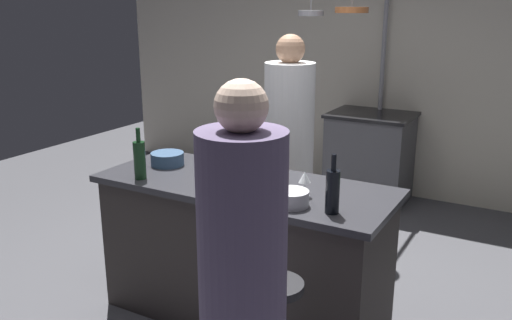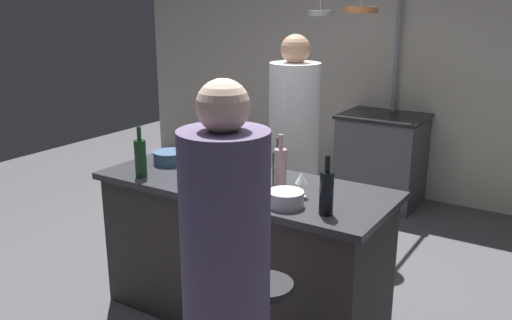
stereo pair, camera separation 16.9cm
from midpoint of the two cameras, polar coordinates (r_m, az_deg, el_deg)
The scene contains 18 objects.
ground_plane at distance 3.63m, azimuth -2.60°, elevation -15.96°, with size 9.00×9.00×0.00m, color #4C4C51.
back_wall at distance 5.72m, azimuth 12.75°, elevation 9.51°, with size 6.40×0.16×2.60m, color beige.
kitchen_island at distance 3.41m, azimuth -2.70°, elevation -9.51°, with size 1.80×0.72×0.90m.
stove_range at distance 5.51m, azimuth 10.97°, elevation 0.29°, with size 0.80×0.64×0.89m.
chef at distance 4.02m, azimuth 2.24°, elevation -0.15°, with size 0.36×0.36×1.72m.
guest_right at distance 2.26m, azimuth -3.61°, elevation -14.62°, with size 0.35×0.35×1.67m.
overhead_pot_rack at distance 4.98m, azimuth 9.87°, elevation 12.26°, with size 0.59×1.28×2.17m.
pepper_mill at distance 3.35m, azimuth -2.82°, elevation 0.15°, with size 0.05×0.05×0.21m, color #382319.
wine_bottle_green at distance 3.16m, azimuth 1.01°, elevation -0.73°, with size 0.07×0.07×0.29m.
wine_bottle_rose at distance 3.07m, azimuth 1.26°, elevation -0.90°, with size 0.07×0.07×0.33m.
wine_bottle_red at distance 3.36m, azimuth -13.54°, elevation 0.07°, with size 0.07×0.07×0.31m.
wine_bottle_dark at distance 2.75m, azimuth 6.31°, elevation -3.23°, with size 0.07×0.07×0.31m.
wine_glass_by_chef at distance 2.97m, azimuth 3.52°, elevation -1.95°, with size 0.07×0.07×0.15m.
wine_glass_near_right_guest at distance 2.96m, azimuth -2.13°, elevation -2.03°, with size 0.07×0.07×0.15m.
wine_glass_near_left_guest at distance 3.15m, azimuth -1.33°, elevation -0.86°, with size 0.07×0.07×0.15m.
mixing_bowl_steel at distance 2.86m, azimuth 2.00°, elevation -4.03°, with size 0.19×0.19×0.08m, color #B7B7BC.
mixing_bowl_blue at distance 3.62m, azimuth -10.61°, elevation 0.11°, with size 0.22×0.22×0.08m, color #334C6B.
mixing_bowl_wooden at distance 3.23m, azimuth -5.72°, elevation -1.77°, with size 0.15×0.15×0.07m, color brown.
Camera 1 is at (1.57, -2.63, 1.93)m, focal length 38.09 mm.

